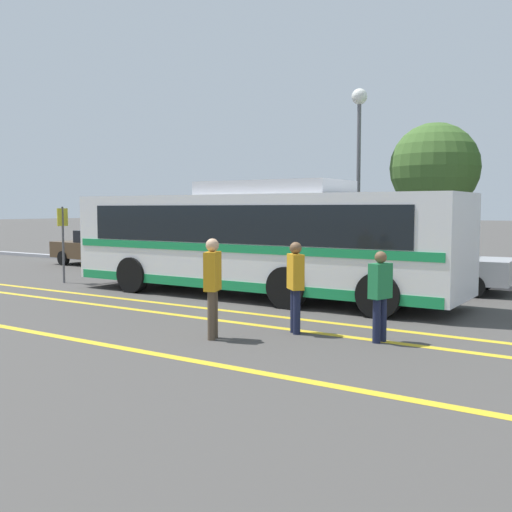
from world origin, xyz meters
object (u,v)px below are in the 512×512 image
object	(u,v)px
pedestrian_1	(295,281)
bus_stop_sign	(63,235)
pedestrian_0	(213,281)
tree_2	(435,168)
parked_car_0	(103,248)
parked_car_2	(430,265)
parked_car_1	(249,255)
street_lamp	(359,135)
transit_bus	(257,239)
pedestrian_2	(380,291)

from	to	relation	value
pedestrian_1	bus_stop_sign	world-z (taller)	bus_stop_sign
pedestrian_0	tree_2	size ratio (longest dim) A/B	0.34
parked_car_0	parked_car_2	bearing A→B (deg)	-85.80
pedestrian_1	bus_stop_sign	xyz separation A→B (m)	(-9.99, 2.69, 0.54)
tree_2	pedestrian_1	bearing A→B (deg)	-86.01
parked_car_1	parked_car_2	world-z (taller)	parked_car_2
pedestrian_0	pedestrian_1	bearing A→B (deg)	-59.58
bus_stop_sign	street_lamp	distance (m)	10.61
pedestrian_0	tree_2	bearing A→B (deg)	-21.78
bus_stop_sign	pedestrian_0	bearing A→B (deg)	-114.09
street_lamp	transit_bus	bearing A→B (deg)	-90.10
parked_car_2	bus_stop_sign	bearing A→B (deg)	110.68
parked_car_0	parked_car_1	bearing A→B (deg)	-83.02
transit_bus	parked_car_0	bearing A→B (deg)	68.86
pedestrian_1	tree_2	bearing A→B (deg)	-43.34
street_lamp	parked_car_0	bearing A→B (deg)	-164.70
pedestrian_1	pedestrian_2	distance (m)	1.63
transit_bus	pedestrian_2	size ratio (longest dim) A/B	6.94
parked_car_0	transit_bus	bearing A→B (deg)	-106.68
tree_2	street_lamp	bearing A→B (deg)	-157.57
pedestrian_2	street_lamp	distance (m)	11.72
parked_car_1	pedestrian_2	xyz separation A→B (m)	(7.88, -7.51, 0.19)
parked_car_0	tree_2	distance (m)	13.37
bus_stop_sign	street_lamp	bearing A→B (deg)	-43.14
parked_car_1	tree_2	size ratio (longest dim) A/B	0.88
street_lamp	parked_car_1	bearing A→B (deg)	-142.16
parked_car_1	tree_2	bearing A→B (deg)	-59.69
pedestrian_0	tree_2	world-z (taller)	tree_2
transit_bus	bus_stop_sign	world-z (taller)	transit_bus
transit_bus	pedestrian_0	distance (m)	5.25
pedestrian_0	bus_stop_sign	bearing A→B (deg)	45.65
pedestrian_0	tree_2	distance (m)	12.60
tree_2	parked_car_0	bearing A→B (deg)	-163.29
tree_2	parked_car_1	bearing A→B (deg)	-148.30
tree_2	pedestrian_2	bearing A→B (deg)	-77.62
parked_car_2	pedestrian_2	xyz separation A→B (m)	(1.35, -7.19, 0.17)
parked_car_2	pedestrian_0	distance (m)	8.70
parked_car_2	pedestrian_1	world-z (taller)	pedestrian_1
pedestrian_2	pedestrian_1	bearing A→B (deg)	112.05
transit_bus	pedestrian_0	xyz separation A→B (m)	(2.18, -4.75, -0.51)
bus_stop_sign	street_lamp	world-z (taller)	street_lamp
pedestrian_2	pedestrian_0	bearing A→B (deg)	134.62
street_lamp	tree_2	bearing A→B (deg)	22.43
parked_car_0	pedestrian_0	world-z (taller)	pedestrian_0
pedestrian_2	bus_stop_sign	xyz separation A→B (m)	(-11.61, 2.53, 0.61)
pedestrian_0	bus_stop_sign	xyz separation A→B (m)	(-8.98, 3.93, 0.48)
parked_car_0	bus_stop_sign	bearing A→B (deg)	-140.77
tree_2	pedestrian_0	bearing A→B (deg)	-91.10
pedestrian_2	parked_car_2	bearing A→B (deg)	27.04
parked_car_0	pedestrian_0	bearing A→B (deg)	-120.93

